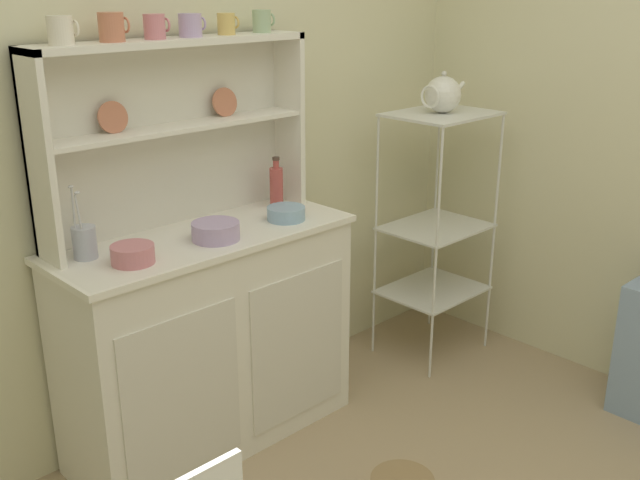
% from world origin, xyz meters
% --- Properties ---
extents(wall_back, '(3.84, 0.05, 2.50)m').
position_xyz_m(wall_back, '(0.00, 1.62, 1.25)').
color(wall_back, beige).
rests_on(wall_back, ground).
extents(hutch_cabinet, '(1.15, 0.45, 0.86)m').
position_xyz_m(hutch_cabinet, '(-0.01, 1.37, 0.44)').
color(hutch_cabinet, white).
rests_on(hutch_cabinet, ground).
extents(hutch_shelf_unit, '(1.07, 0.18, 0.69)m').
position_xyz_m(hutch_shelf_unit, '(-0.01, 1.53, 1.26)').
color(hutch_shelf_unit, silver).
rests_on(hutch_shelf_unit, hutch_cabinet).
extents(bakers_rack, '(0.47, 0.37, 1.18)m').
position_xyz_m(bakers_rack, '(1.21, 1.24, 0.72)').
color(bakers_rack, silver).
rests_on(bakers_rack, ground).
extents(cup_cream_0, '(0.09, 0.08, 0.09)m').
position_xyz_m(cup_cream_0, '(-0.42, 1.49, 1.59)').
color(cup_cream_0, silver).
rests_on(cup_cream_0, hutch_shelf_unit).
extents(cup_terracotta_1, '(0.10, 0.08, 0.09)m').
position_xyz_m(cup_terracotta_1, '(-0.24, 1.49, 1.60)').
color(cup_terracotta_1, '#C67556').
rests_on(cup_terracotta_1, hutch_shelf_unit).
extents(cup_rose_2, '(0.09, 0.07, 0.08)m').
position_xyz_m(cup_rose_2, '(-0.08, 1.49, 1.59)').
color(cup_rose_2, '#D17A84').
rests_on(cup_rose_2, hutch_shelf_unit).
extents(cup_lilac_3, '(0.10, 0.08, 0.08)m').
position_xyz_m(cup_lilac_3, '(0.06, 1.49, 1.59)').
color(cup_lilac_3, '#B79ECC').
rests_on(cup_lilac_3, hutch_shelf_unit).
extents(cup_gold_4, '(0.08, 0.07, 0.08)m').
position_xyz_m(cup_gold_4, '(0.22, 1.49, 1.59)').
color(cup_gold_4, '#DBB760').
rests_on(cup_gold_4, hutch_shelf_unit).
extents(cup_sage_5, '(0.08, 0.07, 0.08)m').
position_xyz_m(cup_sage_5, '(0.39, 1.49, 1.59)').
color(cup_sage_5, '#9EB78E').
rests_on(cup_sage_5, hutch_shelf_unit).
extents(bowl_mixing_large, '(0.14, 0.14, 0.06)m').
position_xyz_m(bowl_mixing_large, '(-0.35, 1.29, 0.89)').
color(bowl_mixing_large, '#D17A84').
rests_on(bowl_mixing_large, hutch_cabinet).
extents(bowl_floral_medium, '(0.17, 0.17, 0.06)m').
position_xyz_m(bowl_floral_medium, '(-0.01, 1.29, 0.89)').
color(bowl_floral_medium, '#B79ECC').
rests_on(bowl_floral_medium, hutch_cabinet).
extents(bowl_cream_small, '(0.15, 0.15, 0.05)m').
position_xyz_m(bowl_cream_small, '(0.32, 1.29, 0.89)').
color(bowl_cream_small, '#8EB2D1').
rests_on(bowl_cream_small, hutch_cabinet).
extents(jam_bottle, '(0.05, 0.05, 0.21)m').
position_xyz_m(jam_bottle, '(0.41, 1.45, 0.95)').
color(jam_bottle, '#B74C47').
rests_on(jam_bottle, hutch_cabinet).
extents(utensil_jar, '(0.08, 0.08, 0.25)m').
position_xyz_m(utensil_jar, '(-0.44, 1.45, 0.92)').
color(utensil_jar, '#B2B7C6').
rests_on(utensil_jar, hutch_cabinet).
extents(porcelain_teapot, '(0.25, 0.16, 0.18)m').
position_xyz_m(porcelain_teapot, '(1.21, 1.24, 1.26)').
color(porcelain_teapot, white).
rests_on(porcelain_teapot, bakers_rack).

